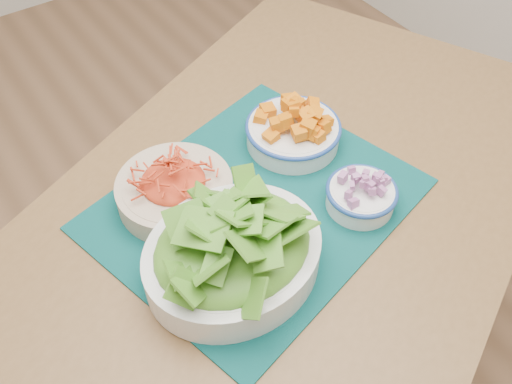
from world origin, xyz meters
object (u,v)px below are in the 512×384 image
placemat (256,204)px  squash_bowl (293,126)px  table (296,218)px  onion_bowl (361,193)px  lettuce_bowl (233,246)px  carrot_bowl (174,187)px

placemat → squash_bowl: bearing=16.8°
table → onion_bowl: onion_bowl is taller
lettuce_bowl → onion_bowl: lettuce_bowl is taller
carrot_bowl → onion_bowl: bearing=-36.4°
lettuce_bowl → onion_bowl: 0.26m
placemat → carrot_bowl: bearing=128.6°
placemat → table: bearing=-16.6°
lettuce_bowl → onion_bowl: (0.26, -0.01, -0.03)m
squash_bowl → lettuce_bowl: lettuce_bowl is taller
table → placemat: 0.14m
placemat → squash_bowl: (0.15, 0.09, 0.05)m
placemat → lettuce_bowl: bearing=-153.1°
placemat → lettuce_bowl: 0.16m
lettuce_bowl → placemat: bearing=38.2°
squash_bowl → lettuce_bowl: (-0.26, -0.19, 0.02)m
onion_bowl → placemat: bearing=144.3°
onion_bowl → carrot_bowl: bearing=143.6°
placemat → lettuce_bowl: (-0.11, -0.10, 0.07)m
carrot_bowl → lettuce_bowl: bearing=-88.6°
carrot_bowl → squash_bowl: squash_bowl is taller
carrot_bowl → lettuce_bowl: 0.19m
table → placemat: placemat is taller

